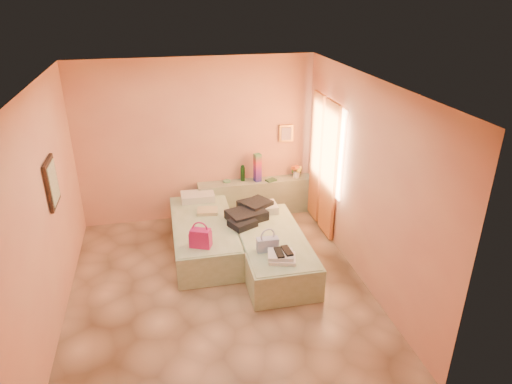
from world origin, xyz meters
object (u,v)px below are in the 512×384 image
green_book (271,180)px  towel_stack (282,257)px  water_bottle (243,173)px  flower_vase (297,170)px  magenta_handbag (201,238)px  blue_handbag (268,244)px  bed_right (272,251)px  bed_left (204,236)px  headboard_ledge (255,197)px

green_book → towel_stack: 2.32m
water_bottle → flower_vase: water_bottle is taller
magenta_handbag → blue_handbag: size_ratio=0.98×
bed_right → green_book: green_book is taller
water_bottle → towel_stack: bearing=-88.6°
bed_right → towel_stack: towel_stack is taller
blue_handbag → bed_left: bearing=128.5°
green_book → flower_vase: flower_vase is taller
water_bottle → green_book: (0.48, -0.13, -0.12)m
green_book → magenta_handbag: bearing=-153.7°
blue_handbag → towel_stack: blue_handbag is taller
bed_right → headboard_ledge: bearing=86.1°
bed_right → water_bottle: (-0.09, 1.76, 0.54)m
flower_vase → towel_stack: bearing=-111.3°
bed_right → green_book: 1.73m
green_book → flower_vase: bearing=-15.0°
bed_left → blue_handbag: (0.76, -1.02, 0.35)m
headboard_ledge → water_bottle: bearing=164.7°
bed_left → bed_right: 1.13m
bed_left → towel_stack: bearing=-54.8°
water_bottle → green_book: water_bottle is taller
headboard_ledge → green_book: 0.44m
towel_stack → bed_left: bearing=124.6°
flower_vase → green_book: bearing=-171.6°
towel_stack → green_book: bearing=79.5°
green_book → blue_handbag: blue_handbag is taller
green_book → blue_handbag: (-0.56, -2.01, -0.07)m
green_book → bed_left: bearing=-166.8°
water_bottle → bed_left: bearing=-127.1°
bed_right → flower_vase: 2.00m
bed_right → blue_handbag: size_ratio=6.73×
headboard_ledge → bed_left: size_ratio=1.02×
flower_vase → water_bottle: bearing=176.9°
headboard_ledge → towel_stack: headboard_ledge is taller
bed_left → water_bottle: (0.84, 1.11, 0.54)m
flower_vase → blue_handbag: flower_vase is taller
towel_stack → flower_vase: bearing=68.7°
water_bottle → magenta_handbag: (-0.95, -1.82, -0.15)m
green_book → towel_stack: size_ratio=0.50×
headboard_ledge → blue_handbag: 2.11m
magenta_handbag → towel_stack: (1.01, -0.58, -0.09)m
headboard_ledge → magenta_handbag: 2.14m
green_book → blue_handbag: bearing=-129.0°
bed_left → towel_stack: 1.61m
bed_right → bed_left: bearing=145.4°
bed_right → blue_handbag: bearing=-112.4°
bed_left → bed_right: size_ratio=1.00×
headboard_ledge → towel_stack: bearing=-93.9°
green_book → towel_stack: bearing=-124.0°
headboard_ledge → water_bottle: water_bottle is taller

